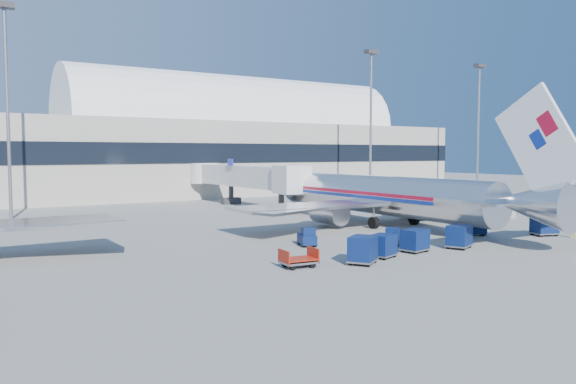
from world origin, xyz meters
TOP-DOWN VIEW (x-y plane):
  - ground at (0.00, 0.00)m, footprint 260.00×260.00m
  - terminal at (-13.60, 55.96)m, footprint 170.00×28.15m
  - airliner_main at (10.00, 4.51)m, footprint 32.00×37.26m
  - jetbridge_near at (7.60, 30.81)m, footprint 4.40×27.50m
  - mast_west at (-20.00, 30.00)m, footprint 2.00×1.20m
  - mast_east at (30.00, 30.00)m, footprint 2.00×1.20m
  - mast_far_east at (55.00, 30.00)m, footprint 2.00×1.20m
  - barrier_near at (18.00, 2.00)m, footprint 3.00×0.55m
  - barrier_mid at (21.30, 2.00)m, footprint 3.00×0.55m
  - barrier_far at (24.60, 2.00)m, footprint 3.00×0.55m
  - tug_lead at (2.43, -4.39)m, footprint 2.35×2.06m
  - tug_right at (11.88, -4.11)m, footprint 2.14×2.41m
  - tug_left at (-3.28, -1.08)m, footprint 1.83×2.45m
  - cart_train_a at (1.58, -7.46)m, footprint 2.07×1.72m
  - cart_train_b at (-1.77, -7.82)m, footprint 2.12×1.85m
  - cart_train_c at (-4.30, -8.74)m, footprint 2.52×2.39m
  - cart_solo_near at (5.50, -8.06)m, footprint 2.36×2.10m
  - cart_solo_far at (16.60, -7.72)m, footprint 2.36×2.06m
  - cart_open_red at (-8.28, -7.43)m, footprint 2.27×1.70m
  - ramp_worker at (17.42, -9.84)m, footprint 0.60×0.69m

SIDE VIEW (x-z plane):
  - ground at x=0.00m, z-range 0.00..0.00m
  - cart_open_red at x=-8.28m, z-range 0.12..0.70m
  - barrier_near at x=18.00m, z-range 0.00..0.90m
  - barrier_mid at x=21.30m, z-range 0.00..0.90m
  - barrier_far at x=24.60m, z-range 0.00..0.90m
  - tug_lead at x=2.43m, z-range -0.06..1.32m
  - tug_right at x=11.88m, z-range -0.06..1.36m
  - tug_left at x=-3.28m, z-range -0.06..1.37m
  - ramp_worker at x=17.42m, z-range 0.00..1.60m
  - cart_train_b at x=-1.77m, z-range 0.05..1.63m
  - cart_train_a at x=1.58m, z-range 0.06..1.68m
  - cart_solo_near at x=5.50m, z-range 0.06..1.77m
  - cart_solo_far at x=16.60m, z-range 0.06..1.81m
  - cart_train_c at x=-4.30m, z-range 0.06..1.83m
  - airliner_main at x=10.00m, z-range -3.11..8.96m
  - jetbridge_near at x=7.60m, z-range 0.80..7.05m
  - terminal at x=-13.60m, z-range -2.98..18.02m
  - mast_west at x=-20.00m, z-range 3.49..26.09m
  - mast_east at x=30.00m, z-range 3.49..26.09m
  - mast_far_east at x=55.00m, z-range 3.49..26.09m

